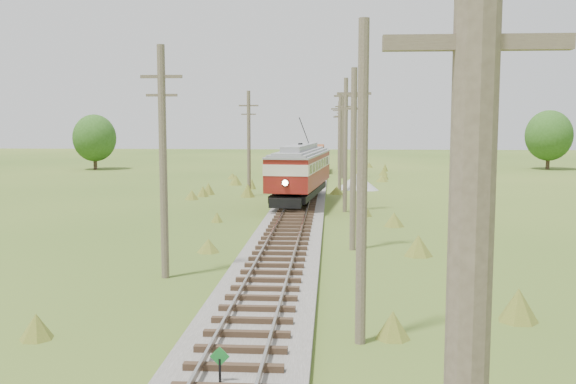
# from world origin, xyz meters

# --- Properties ---
(railbed_main) EXTENTS (3.60, 96.00, 0.57)m
(railbed_main) POSITION_xyz_m (0.00, 34.00, 0.19)
(railbed_main) COLOR #605B54
(railbed_main) RESTS_ON ground
(switch_marker) EXTENTS (0.45, 0.06, 1.08)m
(switch_marker) POSITION_xyz_m (-0.20, 1.50, 0.63)
(switch_marker) COLOR black
(switch_marker) RESTS_ON ground
(streetcar) EXTENTS (4.27, 12.93, 5.86)m
(streetcar) POSITION_xyz_m (-0.00, 34.46, 2.70)
(streetcar) COLOR black
(streetcar) RESTS_ON ground
(gondola) EXTENTS (2.64, 8.12, 2.70)m
(gondola) POSITION_xyz_m (0.00, 65.60, 2.02)
(gondola) COLOR black
(gondola) RESTS_ON ground
(gravel_pile) EXTENTS (3.74, 3.96, 1.36)m
(gravel_pile) POSITION_xyz_m (4.72, 46.02, 0.64)
(gravel_pile) COLOR gray
(gravel_pile) RESTS_ON ground
(utility_pole_r_0) EXTENTS (1.60, 0.30, 8.50)m
(utility_pole_r_0) POSITION_xyz_m (3.20, -8.00, 4.37)
(utility_pole_r_0) COLOR brown
(utility_pole_r_0) RESTS_ON ground
(utility_pole_r_1) EXTENTS (0.30, 0.30, 8.80)m
(utility_pole_r_1) POSITION_xyz_m (3.10, 5.00, 4.40)
(utility_pole_r_1) COLOR brown
(utility_pole_r_1) RESTS_ON ground
(utility_pole_r_2) EXTENTS (1.60, 0.30, 8.60)m
(utility_pole_r_2) POSITION_xyz_m (3.30, 18.00, 4.42)
(utility_pole_r_2) COLOR brown
(utility_pole_r_2) RESTS_ON ground
(utility_pole_r_3) EXTENTS (1.60, 0.30, 9.00)m
(utility_pole_r_3) POSITION_xyz_m (3.20, 31.00, 4.63)
(utility_pole_r_3) COLOR brown
(utility_pole_r_3) RESTS_ON ground
(utility_pole_r_4) EXTENTS (1.60, 0.30, 8.40)m
(utility_pole_r_4) POSITION_xyz_m (3.00, 44.00, 4.32)
(utility_pole_r_4) COLOR brown
(utility_pole_r_4) RESTS_ON ground
(utility_pole_r_5) EXTENTS (1.60, 0.30, 8.90)m
(utility_pole_r_5) POSITION_xyz_m (3.40, 57.00, 4.58)
(utility_pole_r_5) COLOR brown
(utility_pole_r_5) RESTS_ON ground
(utility_pole_r_6) EXTENTS (1.60, 0.30, 8.70)m
(utility_pole_r_6) POSITION_xyz_m (3.20, 70.00, 4.47)
(utility_pole_r_6) COLOR brown
(utility_pole_r_6) RESTS_ON ground
(utility_pole_l_a) EXTENTS (1.60, 0.30, 9.00)m
(utility_pole_l_a) POSITION_xyz_m (-4.20, 12.00, 4.63)
(utility_pole_l_a) COLOR brown
(utility_pole_l_a) RESTS_ON ground
(utility_pole_l_b) EXTENTS (1.60, 0.30, 8.60)m
(utility_pole_l_b) POSITION_xyz_m (-4.50, 40.00, 4.42)
(utility_pole_l_b) COLOR brown
(utility_pole_l_b) RESTS_ON ground
(tree_mid_a) EXTENTS (5.46, 5.46, 7.03)m
(tree_mid_a) POSITION_xyz_m (-28.00, 68.00, 4.02)
(tree_mid_a) COLOR #38281C
(tree_mid_a) RESTS_ON ground
(tree_mid_b) EXTENTS (5.88, 5.88, 7.57)m
(tree_mid_b) POSITION_xyz_m (30.00, 72.00, 4.33)
(tree_mid_b) COLOR #38281C
(tree_mid_b) RESTS_ON ground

